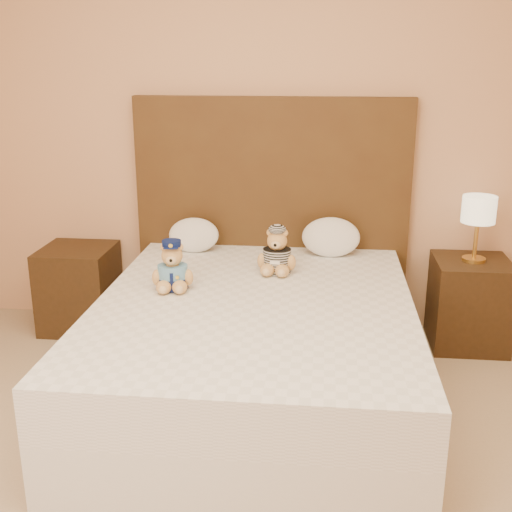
{
  "coord_description": "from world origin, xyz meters",
  "views": [
    {
      "loc": [
        0.33,
        -1.82,
        1.74
      ],
      "look_at": [
        -0.02,
        1.45,
        0.71
      ],
      "focal_mm": 45.0,
      "sensor_mm": 36.0,
      "label": 1
    }
  ],
  "objects_px": {
    "pillow_right": "(331,235)",
    "pillow_left": "(194,233)",
    "nightstand_right": "(469,303)",
    "bed": "(254,350)",
    "nightstand_left": "(79,288)",
    "teddy_prisoner": "(277,251)",
    "teddy_police": "(172,265)",
    "lamp": "(479,213)"
  },
  "relations": [
    {
      "from": "teddy_police",
      "to": "nightstand_right",
      "type": "bearing_deg",
      "value": 14.02
    },
    {
      "from": "bed",
      "to": "pillow_left",
      "type": "height_order",
      "value": "pillow_left"
    },
    {
      "from": "nightstand_left",
      "to": "lamp",
      "type": "height_order",
      "value": "lamp"
    },
    {
      "from": "nightstand_left",
      "to": "teddy_police",
      "type": "height_order",
      "value": "teddy_police"
    },
    {
      "from": "pillow_right",
      "to": "pillow_left",
      "type": "bearing_deg",
      "value": 180.0
    },
    {
      "from": "nightstand_left",
      "to": "pillow_left",
      "type": "bearing_deg",
      "value": 2.23
    },
    {
      "from": "bed",
      "to": "lamp",
      "type": "height_order",
      "value": "lamp"
    },
    {
      "from": "pillow_left",
      "to": "teddy_prisoner",
      "type": "bearing_deg",
      "value": -33.97
    },
    {
      "from": "bed",
      "to": "teddy_prisoner",
      "type": "height_order",
      "value": "teddy_prisoner"
    },
    {
      "from": "nightstand_left",
      "to": "teddy_prisoner",
      "type": "relative_size",
      "value": 2.11
    },
    {
      "from": "nightstand_left",
      "to": "nightstand_right",
      "type": "bearing_deg",
      "value": 0.0
    },
    {
      "from": "bed",
      "to": "pillow_left",
      "type": "bearing_deg",
      "value": 119.97
    },
    {
      "from": "bed",
      "to": "teddy_police",
      "type": "bearing_deg",
      "value": 164.47
    },
    {
      "from": "bed",
      "to": "nightstand_left",
      "type": "height_order",
      "value": "same"
    },
    {
      "from": "bed",
      "to": "teddy_prisoner",
      "type": "relative_size",
      "value": 7.66
    },
    {
      "from": "lamp",
      "to": "teddy_prisoner",
      "type": "relative_size",
      "value": 1.53
    },
    {
      "from": "nightstand_right",
      "to": "pillow_right",
      "type": "bearing_deg",
      "value": 178.01
    },
    {
      "from": "teddy_police",
      "to": "pillow_right",
      "type": "bearing_deg",
      "value": 32.53
    },
    {
      "from": "teddy_prisoner",
      "to": "bed",
      "type": "bearing_deg",
      "value": -95.14
    },
    {
      "from": "bed",
      "to": "nightstand_right",
      "type": "xyz_separation_m",
      "value": [
        1.25,
        0.8,
        -0.0
      ]
    },
    {
      "from": "nightstand_left",
      "to": "lamp",
      "type": "bearing_deg",
      "value": 0.0
    },
    {
      "from": "lamp",
      "to": "pillow_left",
      "type": "bearing_deg",
      "value": 179.01
    },
    {
      "from": "bed",
      "to": "pillow_right",
      "type": "xyz_separation_m",
      "value": [
        0.39,
        0.83,
        0.4
      ]
    },
    {
      "from": "nightstand_left",
      "to": "nightstand_right",
      "type": "distance_m",
      "value": 2.5
    },
    {
      "from": "nightstand_right",
      "to": "teddy_prisoner",
      "type": "relative_size",
      "value": 2.11
    },
    {
      "from": "nightstand_left",
      "to": "bed",
      "type": "bearing_deg",
      "value": -32.62
    },
    {
      "from": "teddy_prisoner",
      "to": "pillow_right",
      "type": "relative_size",
      "value": 0.73
    },
    {
      "from": "bed",
      "to": "nightstand_left",
      "type": "xyz_separation_m",
      "value": [
        -1.25,
        0.8,
        -0.0
      ]
    },
    {
      "from": "lamp",
      "to": "teddy_police",
      "type": "relative_size",
      "value": 1.51
    },
    {
      "from": "teddy_police",
      "to": "pillow_right",
      "type": "distance_m",
      "value": 1.09
    },
    {
      "from": "teddy_police",
      "to": "pillow_left",
      "type": "bearing_deg",
      "value": 84.73
    },
    {
      "from": "pillow_left",
      "to": "pillow_right",
      "type": "relative_size",
      "value": 0.89
    },
    {
      "from": "lamp",
      "to": "teddy_prisoner",
      "type": "height_order",
      "value": "lamp"
    },
    {
      "from": "nightstand_right",
      "to": "lamp",
      "type": "relative_size",
      "value": 1.38
    },
    {
      "from": "pillow_right",
      "to": "teddy_police",
      "type": "bearing_deg",
      "value": -139.81
    },
    {
      "from": "nightstand_right",
      "to": "pillow_left",
      "type": "distance_m",
      "value": 1.77
    },
    {
      "from": "teddy_police",
      "to": "pillow_right",
      "type": "height_order",
      "value": "teddy_police"
    },
    {
      "from": "teddy_police",
      "to": "pillow_right",
      "type": "relative_size",
      "value": 0.74
    },
    {
      "from": "teddy_police",
      "to": "teddy_prisoner",
      "type": "xyz_separation_m",
      "value": [
        0.53,
        0.33,
        -0.0
      ]
    },
    {
      "from": "nightstand_right",
      "to": "pillow_right",
      "type": "height_order",
      "value": "pillow_right"
    },
    {
      "from": "nightstand_right",
      "to": "lamp",
      "type": "bearing_deg",
      "value": 180.0
    },
    {
      "from": "bed",
      "to": "pillow_left",
      "type": "relative_size",
      "value": 6.26
    }
  ]
}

